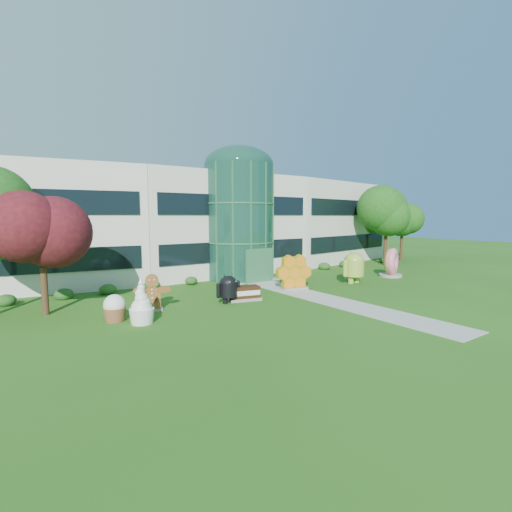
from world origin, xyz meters
TOP-DOWN VIEW (x-y plane):
  - ground at (0.00, 0.00)m, footprint 140.00×140.00m
  - building at (0.00, 18.00)m, footprint 46.00×15.00m
  - atrium at (0.00, 12.00)m, footprint 6.00×6.00m
  - walkway at (0.00, 2.00)m, footprint 2.40×20.00m
  - tree_red at (-15.50, 7.50)m, footprint 4.00×4.00m
  - trees_backdrop at (0.00, 13.00)m, footprint 52.00×8.00m
  - android_green at (6.18, 4.34)m, footprint 2.68×1.84m
  - android_black at (-5.77, 4.14)m, footprint 1.85×1.29m
  - donut at (11.44, 4.60)m, footprint 2.79×2.12m
  - gingerbread at (-10.32, 5.05)m, footprint 2.49×1.64m
  - ice_cream_sandwich at (-4.53, 4.21)m, footprint 2.29×1.52m
  - honeycomb at (0.42, 5.11)m, footprint 3.14×1.65m
  - froyo at (-11.65, 2.80)m, footprint 1.61×1.61m
  - cupcake at (-12.69, 3.99)m, footprint 1.42×1.42m

SIDE VIEW (x-z plane):
  - ground at x=0.00m, z-range 0.00..0.00m
  - walkway at x=0.00m, z-range 0.00..0.04m
  - ice_cream_sandwich at x=-4.53m, z-range 0.00..0.93m
  - cupcake at x=-12.69m, z-range 0.00..1.43m
  - android_black at x=-5.77m, z-range 0.00..2.04m
  - gingerbread at x=-10.32m, z-range 0.00..2.14m
  - froyo at x=-11.65m, z-range 0.00..2.30m
  - honeycomb at x=0.42m, z-range 0.00..2.35m
  - donut at x=11.44m, z-range 0.00..2.61m
  - android_green at x=6.18m, z-range 0.00..2.95m
  - tree_red at x=-15.50m, z-range 0.00..6.00m
  - trees_backdrop at x=0.00m, z-range 0.00..8.40m
  - building at x=0.00m, z-range 0.00..9.30m
  - atrium at x=0.00m, z-range 0.00..9.80m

